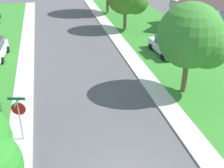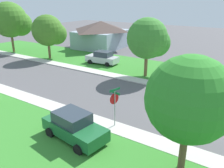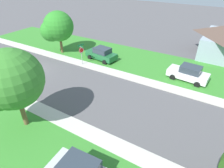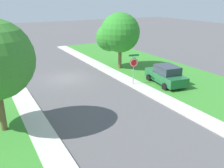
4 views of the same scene
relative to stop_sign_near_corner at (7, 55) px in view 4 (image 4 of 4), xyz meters
name	(u,v)px [view 4 (image 4 of 4)]	position (x,y,z in m)	size (l,w,h in m)	color
ground_plane	(67,78)	(-4.57, 4.80, -1.88)	(120.00, 120.00, 0.00)	#565456
sidewalk_east	(58,161)	(0.13, 16.80, -1.83)	(1.40, 56.00, 0.10)	beige
sidewalk_west	(199,117)	(-9.27, 16.80, -1.83)	(1.40, 56.00, 0.10)	beige
stop_sign_near_corner	(7,55)	(0.00, 0.00, 0.00)	(0.92, 0.92, 2.77)	#9E9EA3
stop_sign_far_corner	(134,64)	(-9.05, 9.46, 0.01)	(0.90, 0.90, 2.77)	#9E9EA3
car_green_across_road	(166,75)	(-11.65, 10.74, -1.00)	(2.46, 4.50, 1.76)	#1E6033
tree_sidewalk_far	(117,34)	(-10.50, 4.18, 1.89)	(4.42, 4.11, 5.97)	brown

